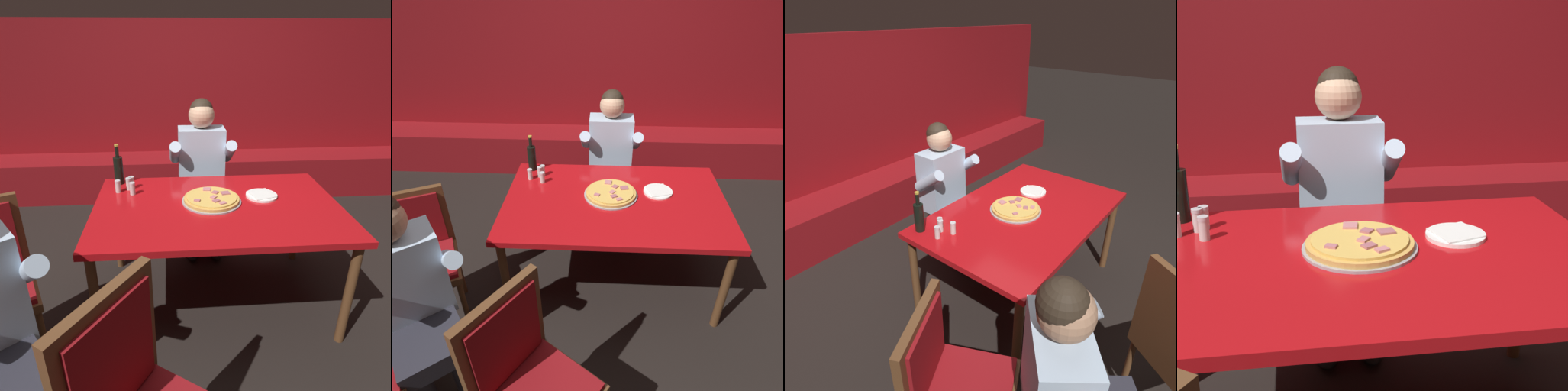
% 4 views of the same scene
% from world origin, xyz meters
% --- Properties ---
extents(ground_plane, '(24.00, 24.00, 0.00)m').
position_xyz_m(ground_plane, '(0.00, 0.00, 0.00)').
color(ground_plane, black).
extents(booth_wall_panel, '(6.80, 0.16, 1.90)m').
position_xyz_m(booth_wall_panel, '(0.00, 2.18, 0.95)').
color(booth_wall_panel, maroon).
rests_on(booth_wall_panel, ground_plane).
extents(booth_bench, '(6.46, 0.48, 0.46)m').
position_xyz_m(booth_bench, '(0.00, 1.86, 0.23)').
color(booth_bench, maroon).
rests_on(booth_bench, ground_plane).
extents(main_dining_table, '(1.56, 1.01, 0.74)m').
position_xyz_m(main_dining_table, '(0.00, 0.00, 0.68)').
color(main_dining_table, brown).
rests_on(main_dining_table, ground_plane).
extents(pizza, '(0.38, 0.38, 0.05)m').
position_xyz_m(pizza, '(-0.03, 0.05, 0.76)').
color(pizza, '#9E9EA3').
rests_on(pizza, main_dining_table).
extents(plate_white_paper, '(0.21, 0.21, 0.02)m').
position_xyz_m(plate_white_paper, '(0.31, 0.11, 0.75)').
color(plate_white_paper, white).
rests_on(plate_white_paper, main_dining_table).
extents(beer_bottle, '(0.07, 0.07, 0.29)m').
position_xyz_m(beer_bottle, '(-0.66, 0.41, 0.85)').
color(beer_bottle, black).
rests_on(beer_bottle, main_dining_table).
extents(shaker_black_pepper, '(0.04, 0.04, 0.09)m').
position_xyz_m(shaker_black_pepper, '(-0.58, 0.29, 0.78)').
color(shaker_black_pepper, silver).
rests_on(shaker_black_pepper, main_dining_table).
extents(shaker_oregano, '(0.04, 0.04, 0.09)m').
position_xyz_m(shaker_oregano, '(-0.57, 0.32, 0.78)').
color(shaker_oregano, silver).
rests_on(shaker_oregano, main_dining_table).
extents(shaker_parmesan, '(0.04, 0.04, 0.09)m').
position_xyz_m(shaker_parmesan, '(-0.65, 0.25, 0.78)').
color(shaker_parmesan, silver).
rests_on(shaker_parmesan, main_dining_table).
extents(shaker_red_pepper_flakes, '(0.04, 0.04, 0.09)m').
position_xyz_m(shaker_red_pepper_flakes, '(-0.55, 0.21, 0.78)').
color(shaker_red_pepper_flakes, silver).
rests_on(shaker_red_pepper_flakes, main_dining_table).
extents(diner_seated_blue_shirt, '(0.53, 0.53, 1.27)m').
position_xyz_m(diner_seated_blue_shirt, '(-0.03, 0.74, 0.71)').
color(diner_seated_blue_shirt, black).
rests_on(diner_seated_blue_shirt, ground_plane).
extents(dining_chair_side_aisle, '(0.59, 0.59, 0.96)m').
position_xyz_m(dining_chair_side_aisle, '(-1.26, -0.43, 0.58)').
color(dining_chair_side_aisle, brown).
rests_on(dining_chair_side_aisle, ground_plane).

